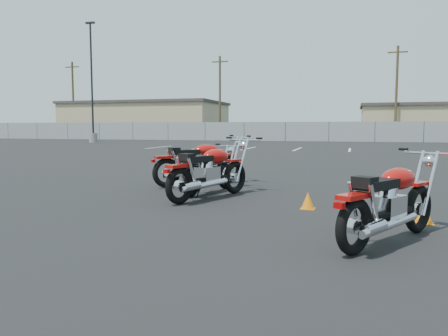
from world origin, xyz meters
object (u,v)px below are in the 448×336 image
(motorcycle_second_black, at_px, (209,171))
(motorcycle_third_red, at_px, (209,171))
(motorcycle_front_red, at_px, (199,163))
(motorcycle_rear_red, at_px, (390,202))

(motorcycle_second_black, relative_size, motorcycle_third_red, 0.87)
(motorcycle_front_red, distance_m, motorcycle_third_red, 1.86)
(motorcycle_second_black, relative_size, motorcycle_rear_red, 0.97)
(motorcycle_second_black, distance_m, motorcycle_rear_red, 4.40)
(motorcycle_third_red, bearing_deg, motorcycle_rear_red, -38.66)
(motorcycle_front_red, height_order, motorcycle_third_red, motorcycle_front_red)
(motorcycle_third_red, xyz_separation_m, motorcycle_rear_red, (2.94, -2.35, -0.03))
(motorcycle_front_red, relative_size, motorcycle_second_black, 1.02)
(motorcycle_front_red, bearing_deg, motorcycle_second_black, -59.38)
(motorcycle_second_black, distance_m, motorcycle_third_red, 0.73)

